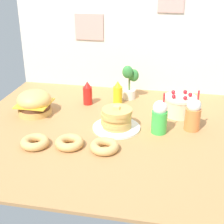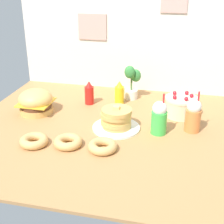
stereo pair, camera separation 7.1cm
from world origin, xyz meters
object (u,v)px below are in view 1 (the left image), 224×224
(pancake_stack, at_px, (116,120))
(layer_cake, at_px, (180,105))
(orange_float_cup, at_px, (193,114))
(donut_vanilla, at_px, (104,146))
(donut_pink_glaze, at_px, (35,142))
(cream_soda_cup, at_px, (160,117))
(burger, at_px, (34,103))
(potted_plant, at_px, (129,81))
(mustard_bottle, at_px, (117,93))
(ketchup_bottle, at_px, (88,94))
(donut_chocolate, at_px, (69,142))

(pancake_stack, relative_size, layer_cake, 1.36)
(orange_float_cup, bearing_deg, donut_vanilla, -143.65)
(donut_pink_glaze, bearing_deg, cream_soda_cup, 24.22)
(burger, distance_m, pancake_stack, 0.68)
(potted_plant, bearing_deg, layer_cake, -30.65)
(orange_float_cup, bearing_deg, layer_cake, 110.05)
(burger, xyz_separation_m, donut_pink_glaze, (0.20, -0.47, -0.06))
(orange_float_cup, height_order, donut_pink_glaze, orange_float_cup)
(orange_float_cup, bearing_deg, mustard_bottle, 148.86)
(burger, xyz_separation_m, orange_float_cup, (1.18, -0.04, 0.03))
(mustard_bottle, bearing_deg, cream_soda_cup, -50.26)
(ketchup_bottle, height_order, potted_plant, potted_plant)
(orange_float_cup, height_order, donut_vanilla, orange_float_cup)
(donut_vanilla, height_order, potted_plant, potted_plant)
(layer_cake, height_order, donut_pink_glaze, layer_cake)
(layer_cake, distance_m, ketchup_bottle, 0.75)
(cream_soda_cup, bearing_deg, layer_cake, 67.52)
(potted_plant, bearing_deg, donut_pink_glaze, -116.84)
(orange_float_cup, bearing_deg, cream_soda_cup, -158.61)
(burger, relative_size, pancake_stack, 0.78)
(pancake_stack, distance_m, layer_cake, 0.54)
(donut_pink_glaze, height_order, donut_chocolate, same)
(layer_cake, bearing_deg, pancake_stack, -142.59)
(burger, bearing_deg, mustard_bottle, 28.15)
(pancake_stack, distance_m, potted_plant, 0.59)
(pancake_stack, xyz_separation_m, ketchup_bottle, (-0.31, 0.39, 0.02))
(pancake_stack, relative_size, orange_float_cup, 1.13)
(cream_soda_cup, bearing_deg, potted_plant, 116.75)
(layer_cake, distance_m, donut_pink_glaze, 1.12)
(pancake_stack, distance_m, donut_vanilla, 0.31)
(layer_cake, bearing_deg, potted_plant, 149.35)
(mustard_bottle, xyz_separation_m, orange_float_cup, (0.59, -0.36, 0.02))
(pancake_stack, relative_size, donut_vanilla, 1.83)
(donut_chocolate, bearing_deg, layer_cake, 43.01)
(cream_soda_cup, relative_size, donut_vanilla, 1.61)
(pancake_stack, relative_size, donut_chocolate, 1.83)
(cream_soda_cup, height_order, donut_chocolate, cream_soda_cup)
(layer_cake, distance_m, potted_plant, 0.50)
(layer_cake, xyz_separation_m, ketchup_bottle, (-0.74, 0.06, 0.01))
(mustard_bottle, height_order, donut_chocolate, mustard_bottle)
(burger, relative_size, donut_pink_glaze, 1.43)
(mustard_bottle, bearing_deg, layer_cake, -13.22)
(burger, distance_m, potted_plant, 0.81)
(burger, xyz_separation_m, donut_chocolate, (0.42, -0.44, -0.06))
(cream_soda_cup, bearing_deg, mustard_bottle, 129.74)
(burger, relative_size, ketchup_bottle, 1.33)
(mustard_bottle, xyz_separation_m, cream_soda_cup, (0.37, -0.45, 0.02))
(ketchup_bottle, relative_size, cream_soda_cup, 0.67)
(burger, bearing_deg, cream_soda_cup, -7.70)
(ketchup_bottle, distance_m, donut_vanilla, 0.76)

